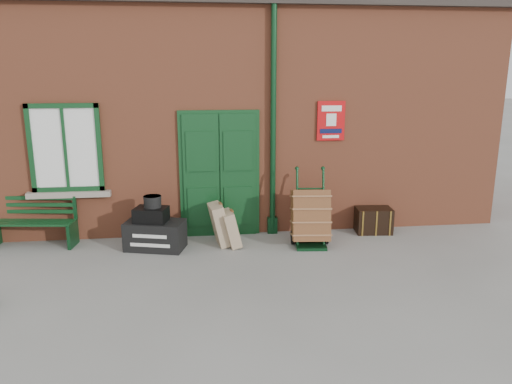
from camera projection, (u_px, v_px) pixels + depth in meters
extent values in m
plane|color=gray|center=(245.00, 264.00, 7.76)|extent=(80.00, 80.00, 0.00)
cube|color=#AA5536|center=(228.00, 114.00, 10.65)|extent=(10.00, 4.00, 4.00)
cube|color=#38302B|center=(227.00, 8.00, 10.13)|extent=(10.30, 4.30, 0.30)
cube|color=#0F3A1A|center=(220.00, 176.00, 8.87)|extent=(1.42, 0.12, 2.32)
cube|color=white|center=(65.00, 148.00, 8.42)|extent=(1.20, 0.08, 1.50)
cylinder|color=black|center=(273.00, 125.00, 8.72)|extent=(0.10, 0.10, 4.00)
cube|color=red|center=(331.00, 121.00, 8.88)|extent=(0.50, 0.03, 0.70)
cube|color=#0F3A1A|center=(32.00, 223.00, 8.45)|extent=(1.43, 0.55, 0.04)
cube|color=#0F3A1A|center=(36.00, 205.00, 8.59)|extent=(1.38, 0.22, 0.37)
cube|color=black|center=(73.00, 234.00, 8.50)|extent=(0.11, 0.42, 0.42)
cube|color=black|center=(155.00, 235.00, 8.37)|extent=(1.06, 0.76, 0.48)
cube|color=black|center=(151.00, 215.00, 8.27)|extent=(0.61, 0.51, 0.24)
cylinder|color=black|center=(152.00, 202.00, 8.25)|extent=(0.35, 0.35, 0.19)
cube|color=tan|center=(220.00, 224.00, 8.53)|extent=(0.42, 0.55, 0.73)
cube|color=tan|center=(231.00, 229.00, 8.47)|extent=(0.38, 0.49, 0.63)
cube|color=black|center=(311.00, 246.00, 8.46)|extent=(0.54, 0.41, 0.05)
cylinder|color=black|center=(297.00, 207.00, 8.48)|extent=(0.08, 0.36, 1.29)
cylinder|color=black|center=(323.00, 207.00, 8.49)|extent=(0.08, 0.36, 1.29)
cylinder|color=black|center=(293.00, 237.00, 8.63)|extent=(0.07, 0.25, 0.24)
cylinder|color=black|center=(326.00, 237.00, 8.64)|extent=(0.07, 0.25, 0.24)
cube|color=brown|center=(310.00, 215.00, 8.50)|extent=(0.69, 0.74, 0.95)
cube|color=black|center=(373.00, 220.00, 9.21)|extent=(0.68, 0.48, 0.46)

